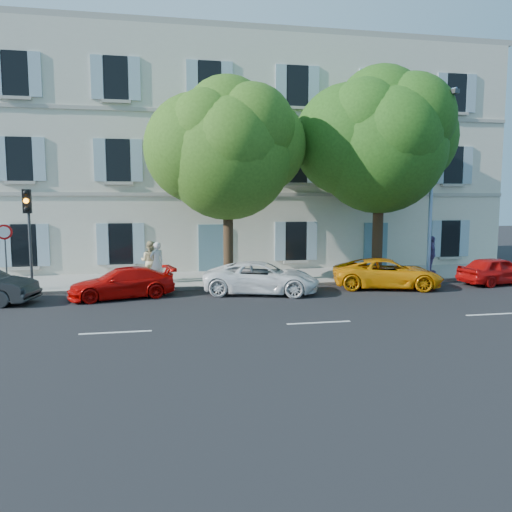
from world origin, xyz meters
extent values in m
plane|color=black|center=(0.00, 0.00, 0.00)|extent=(90.00, 90.00, 0.00)
cube|color=#A09E96|center=(0.00, 4.45, 0.07)|extent=(36.00, 4.50, 0.15)
cube|color=#9E998E|center=(0.00, 2.28, 0.08)|extent=(36.00, 0.16, 0.16)
cube|color=beige|center=(0.00, 10.20, 6.00)|extent=(28.00, 7.00, 12.00)
imported|color=#C70805|center=(-6.18, 1.15, 0.58)|extent=(4.23, 2.48, 1.15)
imported|color=white|center=(-0.76, 1.03, 0.64)|extent=(4.99, 3.29, 1.27)
imported|color=orange|center=(4.70, 1.21, 0.63)|extent=(4.93, 3.21, 1.26)
imported|color=#B80C0B|center=(9.89, 1.20, 0.61)|extent=(3.81, 2.09, 1.23)
cylinder|color=#3A2819|center=(-1.86, 2.85, 1.85)|extent=(0.43, 0.43, 3.40)
ellipsoid|color=#3C701C|center=(-1.86, 2.85, 5.59)|extent=(5.44, 5.44, 5.98)
cylinder|color=#3A2819|center=(5.23, 3.41, 2.00)|extent=(0.49, 0.49, 3.70)
ellipsoid|color=#2C6419|center=(5.23, 3.41, 6.10)|extent=(6.00, 6.00, 6.60)
cylinder|color=#383A3D|center=(-9.77, 2.73, 1.80)|extent=(0.11, 0.11, 3.30)
cube|color=black|center=(-9.77, 2.56, 3.67)|extent=(0.32, 0.26, 0.93)
sphere|color=orange|center=(-9.77, 2.43, 3.69)|extent=(0.20, 0.20, 0.20)
cylinder|color=#383A3D|center=(-10.75, 2.91, 1.26)|extent=(0.06, 0.06, 2.22)
cylinder|color=red|center=(-10.75, 2.88, 2.47)|extent=(0.60, 0.13, 0.60)
cylinder|color=#7293BF|center=(7.38, 2.59, 4.25)|extent=(0.16, 0.16, 8.19)
cylinder|color=#7293BF|center=(7.38, 1.87, 8.34)|extent=(0.39, 1.42, 0.10)
cube|color=#383A3D|center=(7.38, 1.16, 8.19)|extent=(0.34, 0.50, 0.18)
imported|color=silver|center=(-4.88, 3.50, 1.04)|extent=(0.77, 0.68, 1.78)
imported|color=#CDB983|center=(-5.17, 4.06, 1.04)|extent=(1.04, 0.93, 1.77)
imported|color=#57437B|center=(8.34, 3.98, 1.05)|extent=(0.76, 1.15, 1.81)
camera|label=1|loc=(-4.69, -18.25, 3.75)|focal=35.00mm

